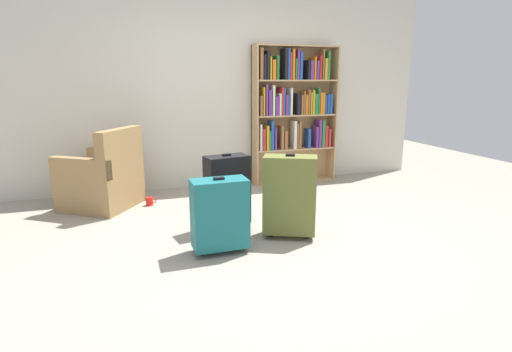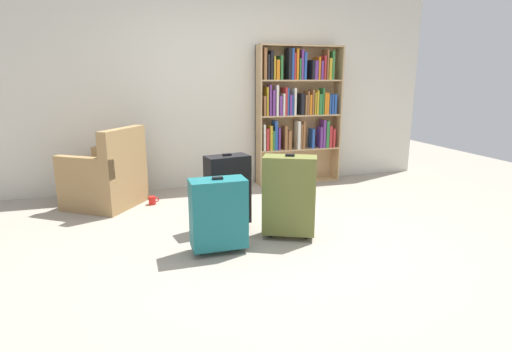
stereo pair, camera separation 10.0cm
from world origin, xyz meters
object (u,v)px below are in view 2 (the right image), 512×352
object	(u,v)px
bookshelf	(298,108)
suitcase_black	(228,190)
mug	(152,200)
suitcase_teal	(218,213)
suitcase_olive	(289,195)
armchair	(107,179)

from	to	relation	value
bookshelf	suitcase_black	world-z (taller)	bookshelf
mug	suitcase_teal	xyz separation A→B (m)	(0.48, -1.51, 0.29)
suitcase_teal	suitcase_black	xyz separation A→B (m)	(0.20, 0.54, 0.04)
suitcase_teal	suitcase_black	world-z (taller)	suitcase_black
mug	suitcase_teal	distance (m)	1.62
suitcase_black	suitcase_olive	bearing A→B (deg)	-40.61
bookshelf	armchair	world-z (taller)	bookshelf
mug	suitcase_olive	xyz separation A→B (m)	(1.16, -1.38, 0.36)
bookshelf	suitcase_teal	world-z (taller)	bookshelf
bookshelf	suitcase_olive	xyz separation A→B (m)	(-0.84, -1.91, -0.63)
mug	suitcase_black	xyz separation A→B (m)	(0.68, -0.98, 0.33)
suitcase_olive	suitcase_black	bearing A→B (deg)	139.39
armchair	suitcase_black	size ratio (longest dim) A/B	1.32
bookshelf	suitcase_black	size ratio (longest dim) A/B	2.51
bookshelf	armchair	xyz separation A→B (m)	(-2.48, -0.43, -0.72)
suitcase_olive	suitcase_black	world-z (taller)	suitcase_olive
armchair	suitcase_olive	xyz separation A→B (m)	(1.64, -1.48, 0.09)
bookshelf	suitcase_olive	bearing A→B (deg)	-113.72
suitcase_black	bookshelf	bearing A→B (deg)	48.79
mug	armchair	bearing A→B (deg)	168.47
suitcase_teal	bookshelf	bearing A→B (deg)	53.42
suitcase_olive	suitcase_teal	size ratio (longest dim) A/B	1.20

